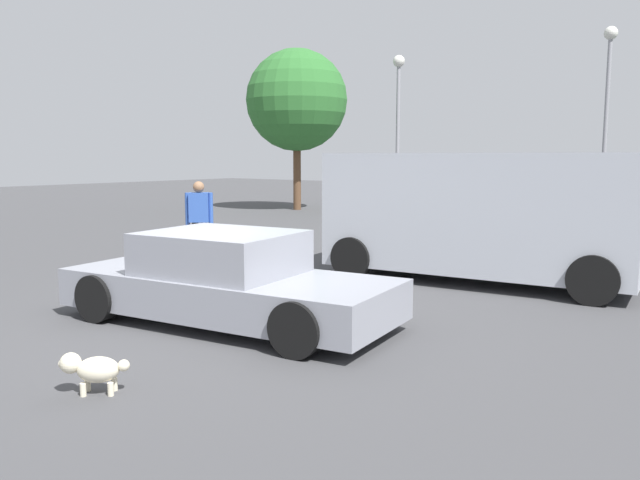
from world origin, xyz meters
TOP-DOWN VIEW (x-y plane):
  - ground_plane at (0.00, 0.00)m, footprint 80.00×80.00m
  - sedan_foreground at (0.11, -0.07)m, footprint 4.70×2.33m
  - dog at (0.96, -2.63)m, footprint 0.52×0.48m
  - van_white at (1.57, 4.69)m, footprint 5.44×2.75m
  - pedestrian at (-3.78, 2.99)m, footprint 0.46×0.44m
  - light_post_near at (-6.36, 15.32)m, footprint 0.44×0.44m
  - light_post_mid at (0.57, 17.20)m, footprint 0.44×0.44m
  - tree_back_center at (-10.58, 14.46)m, footprint 4.09×4.09m

SIDE VIEW (x-z plane):
  - ground_plane at x=0.00m, z-range 0.00..0.00m
  - dog at x=0.96m, z-range 0.04..0.44m
  - sedan_foreground at x=0.11m, z-range -0.05..1.16m
  - pedestrian at x=-3.78m, z-range 0.16..1.85m
  - van_white at x=1.57m, z-range 0.09..2.34m
  - light_post_near at x=-6.36m, z-range 1.10..7.03m
  - light_post_mid at x=0.57m, z-range 1.15..7.59m
  - tree_back_center at x=-10.58m, z-range 1.18..7.67m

